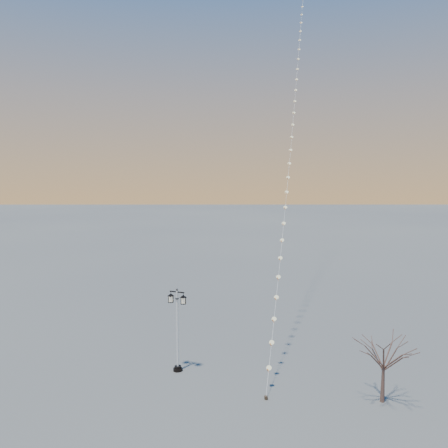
{
  "coord_description": "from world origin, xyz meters",
  "views": [
    {
      "loc": [
        -0.38,
        -23.32,
        11.43
      ],
      "look_at": [
        -0.33,
        5.09,
        8.34
      ],
      "focal_mm": 36.82,
      "sensor_mm": 36.0,
      "label": 1
    }
  ],
  "objects": [
    {
      "name": "ground",
      "position": [
        0.0,
        0.0,
        0.0
      ],
      "size": [
        300.0,
        300.0,
        0.0
      ],
      "primitive_type": "plane",
      "color": "#515352",
      "rests_on": "ground"
    },
    {
      "name": "street_lamp",
      "position": [
        -3.03,
        2.41,
        2.71
      ],
      "size": [
        1.18,
        0.76,
        4.9
      ],
      "rotation": [
        0.0,
        0.0,
        -0.41
      ],
      "color": "black",
      "rests_on": "ground"
    },
    {
      "name": "bare_tree",
      "position": [
        7.65,
        -1.28,
        2.45
      ],
      "size": [
        2.13,
        2.13,
        3.53
      ],
      "rotation": [
        0.0,
        0.0,
        0.15
      ],
      "color": "#50362C",
      "rests_on": "ground"
    },
    {
      "name": "kite_train",
      "position": [
        5.7,
        17.66,
        17.05
      ],
      "size": [
        8.4,
        37.96,
        34.33
      ],
      "rotation": [
        0.0,
        0.0,
        0.13
      ],
      "color": "#33261A",
      "rests_on": "ground"
    }
  ]
}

